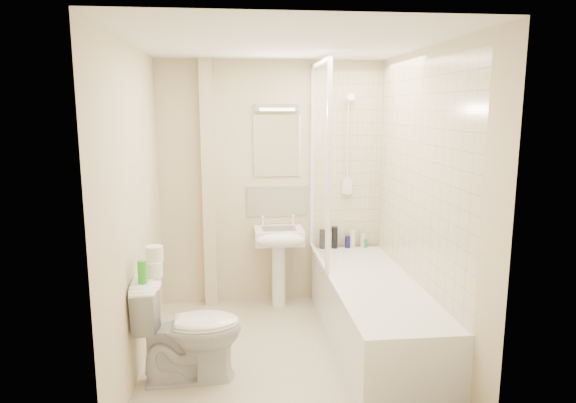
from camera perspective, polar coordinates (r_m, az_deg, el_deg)
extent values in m
plane|color=beige|center=(4.26, -0.38, -16.80)|extent=(2.50, 2.50, 0.00)
cube|color=#C9B696|center=(5.09, -1.80, 1.95)|extent=(2.20, 0.02, 2.40)
cube|color=#C9B696|center=(3.91, -16.65, -1.07)|extent=(0.02, 2.50, 2.40)
cube|color=#C9B696|center=(4.12, 15.01, -0.43)|extent=(0.02, 2.50, 2.40)
cube|color=white|center=(3.82, -0.43, 17.20)|extent=(2.20, 2.50, 0.02)
cube|color=beige|center=(5.16, 6.55, 4.52)|extent=(0.70, 0.01, 1.75)
cube|color=beige|center=(4.20, 14.37, 2.92)|extent=(0.01, 2.10, 1.75)
cube|color=#C9B696|center=(5.02, -8.82, 1.71)|extent=(0.12, 0.12, 2.40)
cube|color=beige|center=(5.11, -1.22, 0.05)|extent=(0.60, 0.02, 0.30)
cube|color=white|center=(5.04, -1.25, 6.21)|extent=(0.46, 0.01, 0.60)
cube|color=silver|center=(5.00, -1.24, 10.42)|extent=(0.42, 0.07, 0.07)
cube|color=white|center=(4.39, 9.45, -12.15)|extent=(0.70, 2.10, 0.55)
cube|color=white|center=(4.31, 9.54, -9.44)|extent=(0.56, 1.96, 0.05)
cube|color=white|center=(4.66, 3.52, 4.25)|extent=(0.01, 0.90, 1.80)
cube|color=white|center=(5.09, 2.71, 4.77)|extent=(0.04, 0.04, 1.80)
cube|color=white|center=(4.22, 4.54, 3.59)|extent=(0.04, 0.04, 1.80)
cube|color=white|center=(4.65, 3.64, 15.09)|extent=(0.04, 0.90, 0.04)
cube|color=white|center=(4.84, 3.40, -6.17)|extent=(0.04, 0.90, 0.03)
cylinder|color=white|center=(5.13, 6.64, 5.88)|extent=(0.02, 0.02, 0.90)
cylinder|color=white|center=(5.18, 6.53, 0.91)|extent=(0.05, 0.05, 0.02)
cylinder|color=white|center=(5.11, 6.74, 10.91)|extent=(0.05, 0.05, 0.02)
cylinder|color=white|center=(5.05, 6.92, 11.26)|extent=(0.08, 0.11, 0.11)
cube|color=white|center=(5.17, 6.56, 1.67)|extent=(0.10, 0.05, 0.14)
cylinder|color=white|center=(5.09, 6.49, 6.42)|extent=(0.01, 0.13, 0.84)
cylinder|color=white|center=(5.14, -1.04, -8.13)|extent=(0.14, 0.14, 0.63)
cube|color=white|center=(4.99, -1.02, -3.83)|extent=(0.47, 0.36, 0.14)
ellipsoid|color=white|center=(4.83, -0.84, -4.32)|extent=(0.47, 0.20, 0.14)
cube|color=silver|center=(4.98, -1.03, -3.23)|extent=(0.32, 0.23, 0.04)
cylinder|color=white|center=(5.06, -2.87, -2.28)|extent=(0.03, 0.03, 0.10)
cylinder|color=white|center=(5.09, 0.58, -2.20)|extent=(0.03, 0.03, 0.10)
sphere|color=white|center=(5.05, -2.87, -1.73)|extent=(0.04, 0.04, 0.04)
sphere|color=white|center=(5.08, 0.58, -1.66)|extent=(0.04, 0.04, 0.04)
cylinder|color=black|center=(5.17, 3.84, -4.19)|extent=(0.06, 0.06, 0.19)
cylinder|color=silver|center=(5.19, 4.52, -4.34)|extent=(0.06, 0.06, 0.16)
cylinder|color=black|center=(5.19, 5.19, -4.00)|extent=(0.06, 0.06, 0.22)
cylinder|color=#131456|center=(5.23, 6.64, -4.47)|extent=(0.05, 0.05, 0.12)
cylinder|color=beige|center=(5.24, 7.19, -4.16)|extent=(0.06, 0.06, 0.18)
cylinder|color=silver|center=(5.27, 8.36, -4.32)|extent=(0.06, 0.06, 0.14)
cylinder|color=green|center=(5.28, 8.46, -4.57)|extent=(0.06, 0.06, 0.09)
imported|color=white|center=(3.87, -10.99, -13.69)|extent=(0.50, 0.79, 0.77)
cylinder|color=white|center=(3.79, -14.64, -7.30)|extent=(0.12, 0.12, 0.11)
cylinder|color=white|center=(3.78, -14.61, -5.61)|extent=(0.12, 0.12, 0.11)
cylinder|color=green|center=(3.66, -15.88, -7.54)|extent=(0.06, 0.06, 0.16)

